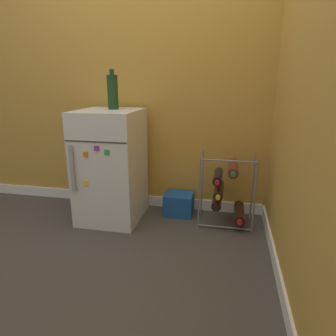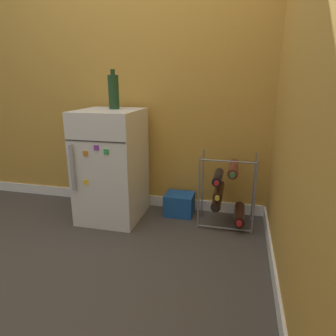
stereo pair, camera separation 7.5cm
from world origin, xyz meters
TOP-DOWN VIEW (x-y plane):
  - ground_plane at (0.00, 0.00)m, footprint 14.00×14.00m
  - wall_back at (0.00, 0.67)m, footprint 6.90×0.07m
  - mini_fridge at (-0.26, 0.35)m, footprint 0.46×0.52m
  - wine_rack at (0.64, 0.42)m, footprint 0.41×0.33m
  - soda_box at (0.25, 0.51)m, footprint 0.23×0.20m
  - fridge_top_bottle at (-0.24, 0.41)m, footprint 0.08×0.08m

SIDE VIEW (x-z plane):
  - ground_plane at x=0.00m, z-range 0.00..0.00m
  - soda_box at x=0.25m, z-range 0.00..0.18m
  - wine_rack at x=0.64m, z-range -0.01..0.55m
  - mini_fridge at x=-0.26m, z-range 0.00..0.87m
  - fridge_top_bottle at x=-0.24m, z-range 0.85..1.14m
  - wall_back at x=0.00m, z-range -0.01..2.49m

